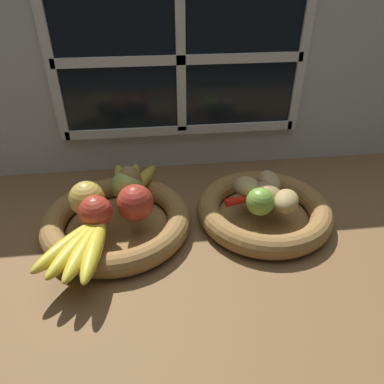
{
  "coord_description": "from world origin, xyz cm",
  "views": [
    {
      "loc": [
        -8.25,
        -64.76,
        52.27
      ],
      "look_at": [
        -0.5,
        -0.35,
        9.25
      ],
      "focal_mm": 32.97,
      "sensor_mm": 36.0,
      "label": 1
    }
  ],
  "objects_px": {
    "fruit_bowl_left": "(117,222)",
    "potato_small": "(286,201)",
    "banana_bunch_back": "(132,181)",
    "potato_large": "(266,194)",
    "potato_back": "(269,182)",
    "lime_near": "(260,202)",
    "apple_golden_left": "(87,199)",
    "banana_bunch_front": "(82,245)",
    "apple_red_right": "(135,203)",
    "chili_pepper": "(254,197)",
    "potato_oblong": "(247,187)",
    "pear_brown": "(130,182)",
    "fruit_bowl_right": "(264,211)",
    "apple_green_back": "(127,186)",
    "apple_red_front": "(96,212)"
  },
  "relations": [
    {
      "from": "potato_small",
      "to": "apple_red_front",
      "type": "bearing_deg",
      "value": -178.71
    },
    {
      "from": "apple_golden_left",
      "to": "banana_bunch_front",
      "type": "relative_size",
      "value": 0.4
    },
    {
      "from": "lime_near",
      "to": "potato_large",
      "type": "bearing_deg",
      "value": 56.31
    },
    {
      "from": "banana_bunch_back",
      "to": "pear_brown",
      "type": "bearing_deg",
      "value": -92.43
    },
    {
      "from": "potato_back",
      "to": "lime_near",
      "type": "height_order",
      "value": "lime_near"
    },
    {
      "from": "apple_green_back",
      "to": "pear_brown",
      "type": "xyz_separation_m",
      "value": [
        0.01,
        0.01,
        0.0
      ]
    },
    {
      "from": "fruit_bowl_left",
      "to": "pear_brown",
      "type": "bearing_deg",
      "value": 59.15
    },
    {
      "from": "fruit_bowl_right",
      "to": "banana_bunch_front",
      "type": "bearing_deg",
      "value": -162.91
    },
    {
      "from": "banana_bunch_back",
      "to": "fruit_bowl_left",
      "type": "bearing_deg",
      "value": -109.18
    },
    {
      "from": "potato_oblong",
      "to": "chili_pepper",
      "type": "distance_m",
      "value": 0.03
    },
    {
      "from": "apple_red_right",
      "to": "potato_large",
      "type": "relative_size",
      "value": 1.05
    },
    {
      "from": "potato_small",
      "to": "chili_pepper",
      "type": "distance_m",
      "value": 0.07
    },
    {
      "from": "fruit_bowl_left",
      "to": "apple_red_front",
      "type": "xyz_separation_m",
      "value": [
        -0.03,
        -0.04,
        0.06
      ]
    },
    {
      "from": "pear_brown",
      "to": "banana_bunch_front",
      "type": "bearing_deg",
      "value": -115.88
    },
    {
      "from": "potato_back",
      "to": "apple_golden_left",
      "type": "bearing_deg",
      "value": -173.61
    },
    {
      "from": "chili_pepper",
      "to": "banana_bunch_back",
      "type": "bearing_deg",
      "value": 150.59
    },
    {
      "from": "apple_green_back",
      "to": "pear_brown",
      "type": "distance_m",
      "value": 0.01
    },
    {
      "from": "apple_green_back",
      "to": "potato_large",
      "type": "bearing_deg",
      "value": -9.05
    },
    {
      "from": "apple_red_front",
      "to": "lime_near",
      "type": "relative_size",
      "value": 1.14
    },
    {
      "from": "fruit_bowl_right",
      "to": "lime_near",
      "type": "xyz_separation_m",
      "value": [
        -0.03,
        -0.04,
        0.06
      ]
    },
    {
      "from": "potato_oblong",
      "to": "pear_brown",
      "type": "bearing_deg",
      "value": 174.17
    },
    {
      "from": "fruit_bowl_left",
      "to": "apple_green_back",
      "type": "bearing_deg",
      "value": 61.64
    },
    {
      "from": "fruit_bowl_right",
      "to": "apple_red_right",
      "type": "height_order",
      "value": "apple_red_right"
    },
    {
      "from": "lime_near",
      "to": "fruit_bowl_left",
      "type": "bearing_deg",
      "value": 172.52
    },
    {
      "from": "fruit_bowl_left",
      "to": "pear_brown",
      "type": "distance_m",
      "value": 0.1
    },
    {
      "from": "banana_bunch_front",
      "to": "potato_large",
      "type": "xyz_separation_m",
      "value": [
        0.4,
        0.12,
        0.01
      ]
    },
    {
      "from": "apple_red_front",
      "to": "potato_small",
      "type": "height_order",
      "value": "apple_red_front"
    },
    {
      "from": "pear_brown",
      "to": "potato_large",
      "type": "xyz_separation_m",
      "value": [
        0.31,
        -0.06,
        -0.02
      ]
    },
    {
      "from": "apple_green_back",
      "to": "potato_small",
      "type": "bearing_deg",
      "value": -13.58
    },
    {
      "from": "banana_bunch_back",
      "to": "potato_back",
      "type": "xyz_separation_m",
      "value": [
        0.33,
        -0.06,
        0.01
      ]
    },
    {
      "from": "fruit_bowl_right",
      "to": "pear_brown",
      "type": "xyz_separation_m",
      "value": [
        -0.31,
        0.06,
        0.07
      ]
    },
    {
      "from": "potato_small",
      "to": "chili_pepper",
      "type": "relative_size",
      "value": 0.53
    },
    {
      "from": "banana_bunch_front",
      "to": "apple_golden_left",
      "type": "bearing_deg",
      "value": 91.52
    },
    {
      "from": "apple_red_front",
      "to": "lime_near",
      "type": "height_order",
      "value": "apple_red_front"
    },
    {
      "from": "pear_brown",
      "to": "banana_bunch_back",
      "type": "relative_size",
      "value": 0.49
    },
    {
      "from": "apple_golden_left",
      "to": "potato_oblong",
      "type": "distance_m",
      "value": 0.36
    },
    {
      "from": "apple_golden_left",
      "to": "pear_brown",
      "type": "xyz_separation_m",
      "value": [
        0.09,
        0.06,
        0.0
      ]
    },
    {
      "from": "apple_golden_left",
      "to": "fruit_bowl_left",
      "type": "bearing_deg",
      "value": 0.01
    },
    {
      "from": "apple_red_right",
      "to": "lime_near",
      "type": "relative_size",
      "value": 1.28
    },
    {
      "from": "fruit_bowl_right",
      "to": "pear_brown",
      "type": "height_order",
      "value": "pear_brown"
    },
    {
      "from": "fruit_bowl_left",
      "to": "fruit_bowl_right",
      "type": "relative_size",
      "value": 1.06
    },
    {
      "from": "fruit_bowl_left",
      "to": "banana_bunch_front",
      "type": "xyz_separation_m",
      "value": [
        -0.05,
        -0.12,
        0.04
      ]
    },
    {
      "from": "banana_bunch_front",
      "to": "potato_oblong",
      "type": "distance_m",
      "value": 0.39
    },
    {
      "from": "fruit_bowl_left",
      "to": "apple_red_right",
      "type": "xyz_separation_m",
      "value": [
        0.05,
        -0.03,
        0.07
      ]
    },
    {
      "from": "fruit_bowl_left",
      "to": "potato_back",
      "type": "relative_size",
      "value": 4.18
    },
    {
      "from": "apple_green_back",
      "to": "banana_bunch_front",
      "type": "relative_size",
      "value": 0.37
    },
    {
      "from": "fruit_bowl_left",
      "to": "potato_small",
      "type": "xyz_separation_m",
      "value": [
        0.38,
        -0.03,
        0.05
      ]
    },
    {
      "from": "potato_small",
      "to": "chili_pepper",
      "type": "bearing_deg",
      "value": 146.13
    },
    {
      "from": "banana_bunch_back",
      "to": "chili_pepper",
      "type": "xyz_separation_m",
      "value": [
        0.28,
        -0.1,
        -0.0
      ]
    },
    {
      "from": "banana_bunch_back",
      "to": "potato_large",
      "type": "height_order",
      "value": "potato_large"
    }
  ]
}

